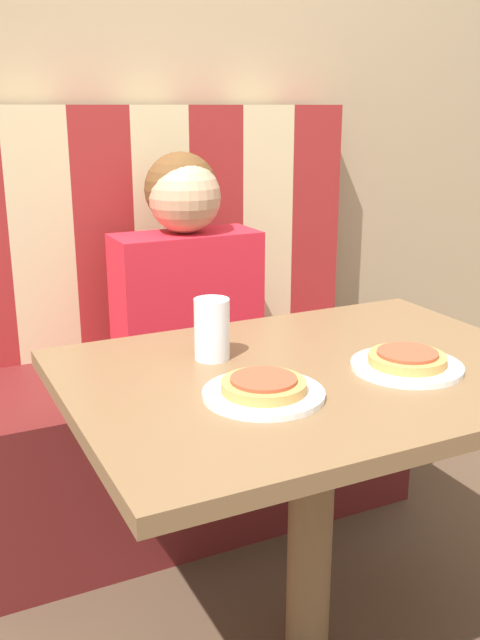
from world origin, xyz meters
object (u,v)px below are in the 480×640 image
Objects in this scene: drinking_cup at (212,329)px; person at (185,260)px; plate_left at (264,394)px; pizza_right at (407,358)px; pizza_left at (264,385)px; plate_right at (407,366)px.

person is at bearing 73.57° from drinking_cup.
person is 0.82m from plate_left.
drinking_cup is at bearing 144.99° from pizza_right.
plate_left is 0.33m from pizza_right.
drinking_cup is (-0.00, 0.23, 0.04)m from pizza_left.
pizza_left is at bearing 0.00° from plate_left.
pizza_left is 1.21× the size of drinking_cup.
plate_left is 1.44× the size of pizza_right.
plate_right is at bearing 0.00° from plate_left.
person is at bearing 101.73° from plate_right.
pizza_right is at bearing 0.00° from plate_left.
drinking_cup is (-0.33, 0.23, 0.06)m from plate_right.
pizza_right is 1.21× the size of drinking_cup.
pizza_right is (0.33, 0.00, 0.00)m from pizza_left.
plate_left is (-0.17, -0.80, -0.09)m from person.
pizza_right is (0.33, 0.00, 0.02)m from plate_left.
plate_left is 1.73× the size of drinking_cup.
pizza_left is 0.24m from drinking_cup.
drinking_cup reaches higher than pizza_right.
pizza_left reaches higher than plate_right.
pizza_left is at bearing -101.73° from person.
person is 0.82m from plate_right.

